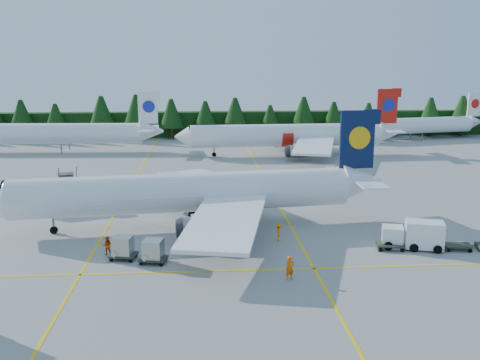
{
  "coord_description": "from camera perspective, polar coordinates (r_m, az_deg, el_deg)",
  "views": [
    {
      "loc": [
        -3.53,
        -49.11,
        17.4
      ],
      "look_at": [
        1.01,
        14.61,
        3.5
      ],
      "focal_mm": 40.0,
      "sensor_mm": 36.0,
      "label": 1
    }
  ],
  "objects": [
    {
      "name": "airliner_navy",
      "position": [
        57.95,
        -6.72,
        -1.46
      ],
      "size": [
        42.51,
        34.82,
        12.37
      ],
      "rotation": [
        0.0,
        0.0,
        0.11
      ],
      "color": "white",
      "rests_on": "ground"
    },
    {
      "name": "crew_a",
      "position": [
        44.62,
        5.34,
        -9.33
      ],
      "size": [
        0.82,
        0.63,
        2.02
      ],
      "primitive_type": "imported",
      "rotation": [
        0.0,
        0.0,
        0.22
      ],
      "color": "#FF5D05",
      "rests_on": "ground"
    },
    {
      "name": "taxi_stripe_a",
      "position": [
        72.03,
        -12.31,
        -1.99
      ],
      "size": [
        0.25,
        120.0,
        0.01
      ],
      "primitive_type": "cube",
      "color": "yellow",
      "rests_on": "ground"
    },
    {
      "name": "service_truck",
      "position": [
        54.15,
        17.96,
        -5.59
      ],
      "size": [
        5.99,
        3.52,
        2.72
      ],
      "rotation": [
        0.0,
        0.0,
        -0.28
      ],
      "color": "white",
      "rests_on": "ground"
    },
    {
      "name": "taxi_stripe_cross",
      "position": [
        46.62,
        0.58,
        -9.63
      ],
      "size": [
        80.0,
        0.25,
        0.01
      ],
      "primitive_type": "cube",
      "color": "yellow",
      "rests_on": "ground"
    },
    {
      "name": "ground",
      "position": [
        52.22,
        0.04,
        -7.19
      ],
      "size": [
        320.0,
        320.0,
        0.0
      ],
      "primitive_type": "plane",
      "color": "#9C9C97",
      "rests_on": "ground"
    },
    {
      "name": "airliner_far_right",
      "position": [
        130.6,
        17.29,
        5.56
      ],
      "size": [
        36.81,
        10.3,
        10.81
      ],
      "rotation": [
        0.0,
        0.0,
        0.2
      ],
      "color": "white",
      "rests_on": "ground"
    },
    {
      "name": "crew_c",
      "position": [
        53.9,
        4.18,
        -5.58
      ],
      "size": [
        0.6,
        0.81,
        1.8
      ],
      "primitive_type": "imported",
      "rotation": [
        0.0,
        0.0,
        1.43
      ],
      "color": "orange",
      "rests_on": "ground"
    },
    {
      "name": "uld_pair",
      "position": [
        49.2,
        -10.82,
        -7.16
      ],
      "size": [
        5.47,
        3.38,
        1.8
      ],
      "rotation": [
        0.0,
        0.0,
        -0.21
      ],
      "color": "#2E3426",
      "rests_on": "ground"
    },
    {
      "name": "treeline_hedge",
      "position": [
        131.95,
        -2.53,
        6.0
      ],
      "size": [
        220.0,
        4.0,
        6.0
      ],
      "primitive_type": "cube",
      "color": "black",
      "rests_on": "ground"
    },
    {
      "name": "crew_b",
      "position": [
        51.52,
        -13.99,
        -6.78
      ],
      "size": [
        0.89,
        0.7,
        1.8
      ],
      "primitive_type": "imported",
      "rotation": [
        0.0,
        0.0,
        3.16
      ],
      "color": "#D64304",
      "rests_on": "ground"
    },
    {
      "name": "airliner_red",
      "position": [
        104.08,
        4.54,
        4.73
      ],
      "size": [
        43.62,
        35.85,
        12.68
      ],
      "rotation": [
        0.0,
        0.0,
        0.04
      ],
      "color": "white",
      "rests_on": "ground"
    },
    {
      "name": "taxi_stripe_b",
      "position": [
        71.9,
        3.67,
        -1.75
      ],
      "size": [
        0.25,
        120.0,
        0.01
      ],
      "primitive_type": "cube",
      "color": "yellow",
      "rests_on": "ground"
    },
    {
      "name": "airstairs",
      "position": [
        66.5,
        -17.63,
        -2.66
      ],
      "size": [
        5.24,
        7.12,
        4.23
      ],
      "rotation": [
        0.0,
        0.0,
        0.33
      ],
      "color": "white",
      "rests_on": "ground"
    },
    {
      "name": "airliner_far_left",
      "position": [
        114.8,
        -19.76,
        4.74
      ],
      "size": [
        41.41,
        5.88,
        12.04
      ],
      "rotation": [
        0.0,
        0.0,
        -0.05
      ],
      "color": "white",
      "rests_on": "ground"
    },
    {
      "name": "dolly_train",
      "position": [
        55.43,
        22.16,
        -6.44
      ],
      "size": [
        15.43,
        3.09,
        0.15
      ],
      "rotation": [
        0.0,
        0.0,
        -0.16
      ],
      "color": "#2E3426",
      "rests_on": "ground"
    }
  ]
}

